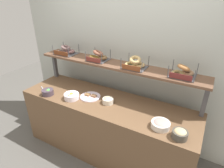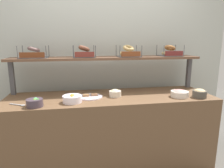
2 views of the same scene
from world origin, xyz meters
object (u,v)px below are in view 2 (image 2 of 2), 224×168
(bowl_lox_spread, at_px, (180,93))
(serving_spoon_near_plate, at_px, (20,105))
(bowl_potato_salad, at_px, (115,93))
(serving_plate_white, at_px, (90,97))
(bagel_basket_sesame, at_px, (128,53))
(bowl_hummus, at_px, (200,93))
(bagel_basket_poppy, at_px, (34,54))
(bagel_basket_cinnamon_raisin, at_px, (84,53))
(bowl_veggie_mix, at_px, (35,103))
(bagel_basket_everything, at_px, (170,52))
(bowl_fruit_salad, at_px, (72,99))

(bowl_lox_spread, xyz_separation_m, serving_spoon_near_plate, (-1.71, -0.02, -0.03))
(bowl_lox_spread, relative_size, bowl_potato_salad, 1.43)
(serving_plate_white, height_order, bagel_basket_sesame, bagel_basket_sesame)
(bowl_lox_spread, distance_m, bagel_basket_sesame, 0.78)
(bowl_hummus, height_order, serving_spoon_near_plate, bowl_hummus)
(serving_spoon_near_plate, xyz_separation_m, bagel_basket_poppy, (0.08, 0.46, 0.47))
(bagel_basket_cinnamon_raisin, bearing_deg, bowl_veggie_mix, -134.36)
(bagel_basket_cinnamon_raisin, bearing_deg, bagel_basket_everything, 0.39)
(bowl_fruit_salad, bearing_deg, bowl_veggie_mix, -167.61)
(bowl_lox_spread, distance_m, serving_plate_white, 1.01)
(bagel_basket_poppy, bearing_deg, serving_plate_white, -24.91)
(bagel_basket_poppy, distance_m, bagel_basket_everything, 1.69)
(bowl_potato_salad, bearing_deg, serving_plate_white, 177.51)
(bagel_basket_poppy, bearing_deg, bowl_veggie_mix, -81.67)
(bowl_hummus, relative_size, bagel_basket_cinnamon_raisin, 0.54)
(serving_plate_white, distance_m, bagel_basket_sesame, 0.74)
(bagel_basket_everything, bearing_deg, bagel_basket_cinnamon_raisin, -179.61)
(bagel_basket_poppy, relative_size, bagel_basket_everything, 1.12)
(bagel_basket_sesame, bearing_deg, bagel_basket_poppy, 178.93)
(bowl_lox_spread, relative_size, bagel_basket_poppy, 0.63)
(bowl_fruit_salad, bearing_deg, serving_plate_white, 37.62)
(bowl_lox_spread, xyz_separation_m, bagel_basket_poppy, (-1.63, 0.44, 0.43))
(serving_spoon_near_plate, xyz_separation_m, bagel_basket_sesame, (1.21, 0.44, 0.47))
(bowl_potato_salad, distance_m, serving_plate_white, 0.28)
(bowl_veggie_mix, relative_size, bowl_fruit_salad, 0.80)
(bowl_hummus, relative_size, bagel_basket_poppy, 0.49)
(serving_plate_white, bearing_deg, bowl_lox_spread, -8.50)
(bagel_basket_sesame, height_order, bagel_basket_everything, bagel_basket_sesame)
(bagel_basket_everything, bearing_deg, bagel_basket_sesame, -177.56)
(bagel_basket_cinnamon_raisin, bearing_deg, bagel_basket_sesame, -1.72)
(bowl_lox_spread, height_order, serving_spoon_near_plate, bowl_lox_spread)
(bowl_fruit_salad, bearing_deg, serving_spoon_near_plate, -177.89)
(bowl_fruit_salad, height_order, bowl_potato_salad, bowl_fruit_salad)
(bowl_lox_spread, bearing_deg, bowl_hummus, -16.96)
(serving_plate_white, distance_m, bagel_basket_cinnamon_raisin, 0.55)
(bowl_potato_salad, distance_m, bagel_basket_cinnamon_raisin, 0.62)
(bowl_fruit_salad, xyz_separation_m, serving_spoon_near_plate, (-0.51, -0.02, -0.03))
(bowl_potato_salad, xyz_separation_m, bagel_basket_cinnamon_raisin, (-0.33, 0.30, 0.44))
(serving_spoon_near_plate, height_order, bagel_basket_everything, bagel_basket_everything)
(bowl_lox_spread, xyz_separation_m, bagel_basket_everything, (0.07, 0.44, 0.44))
(bagel_basket_sesame, bearing_deg, bagel_basket_cinnamon_raisin, 178.28)
(bowl_hummus, height_order, bagel_basket_sesame, bagel_basket_sesame)
(bagel_basket_poppy, xyz_separation_m, bagel_basket_sesame, (1.13, -0.02, 0.00))
(bagel_basket_sesame, xyz_separation_m, bagel_basket_everything, (0.56, 0.02, -0.00))
(bowl_lox_spread, bearing_deg, bagel_basket_everything, 81.49)
(bowl_hummus, bearing_deg, serving_plate_white, 170.01)
(bowl_fruit_salad, height_order, serving_spoon_near_plate, bowl_fruit_salad)
(serving_spoon_near_plate, bearing_deg, bagel_basket_cinnamon_raisin, 34.64)
(bagel_basket_cinnamon_raisin, distance_m, bagel_basket_sesame, 0.55)
(bowl_fruit_salad, xyz_separation_m, bagel_basket_cinnamon_raisin, (0.15, 0.44, 0.44))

